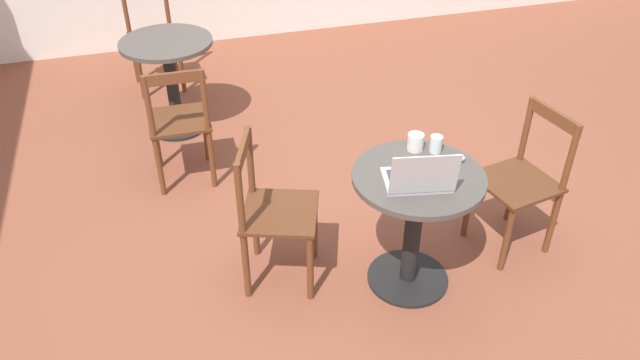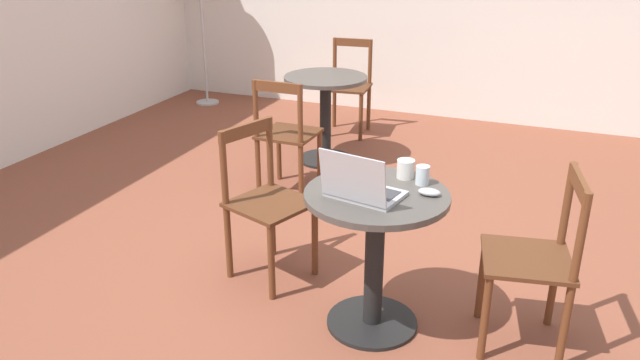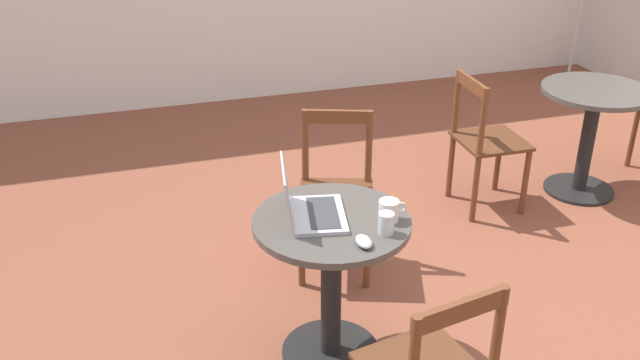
{
  "view_description": "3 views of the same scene",
  "coord_description": "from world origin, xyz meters",
  "px_view_note": "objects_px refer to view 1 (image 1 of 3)",
  "views": [
    {
      "loc": [
        -2.67,
        1.0,
        2.43
      ],
      "look_at": [
        -0.25,
        0.29,
        0.64
      ],
      "focal_mm": 35.0,
      "sensor_mm": 36.0,
      "label": 1
    },
    {
      "loc": [
        -2.89,
        -0.87,
        1.82
      ],
      "look_at": [
        -0.19,
        0.21,
        0.62
      ],
      "focal_mm": 35.0,
      "sensor_mm": 36.0,
      "label": 2
    },
    {
      "loc": [
        -1.2,
        -2.56,
        2.17
      ],
      "look_at": [
        -0.32,
        0.35,
        0.62
      ],
      "focal_mm": 40.0,
      "sensor_mm": 36.0,
      "label": 3
    }
  ],
  "objects_px": {
    "chair_mid_right": "(153,37)",
    "laptop": "(419,178)",
    "mug": "(415,142)",
    "chair_mid_left": "(180,124)",
    "mouse": "(456,159)",
    "chair_near_front": "(522,182)",
    "drinking_glass": "(436,144)",
    "chair_near_back": "(272,213)",
    "cafe_table_near": "(415,210)",
    "cafe_table_mid": "(170,69)"
  },
  "relations": [
    {
      "from": "mug",
      "to": "chair_mid_left",
      "type": "bearing_deg",
      "value": 46.09
    },
    {
      "from": "cafe_table_near",
      "to": "chair_near_back",
      "type": "bearing_deg",
      "value": 70.41
    },
    {
      "from": "chair_mid_left",
      "to": "mouse",
      "type": "bearing_deg",
      "value": -134.36
    },
    {
      "from": "chair_mid_right",
      "to": "laptop",
      "type": "relative_size",
      "value": 2.36
    },
    {
      "from": "chair_near_back",
      "to": "drinking_glass",
      "type": "bearing_deg",
      "value": -94.88
    },
    {
      "from": "cafe_table_near",
      "to": "laptop",
      "type": "distance_m",
      "value": 0.28
    },
    {
      "from": "chair_near_front",
      "to": "laptop",
      "type": "relative_size",
      "value": 2.36
    },
    {
      "from": "chair_mid_left",
      "to": "chair_mid_right",
      "type": "xyz_separation_m",
      "value": [
        1.49,
        0.06,
        0.0
      ]
    },
    {
      "from": "chair_mid_left",
      "to": "chair_mid_right",
      "type": "relative_size",
      "value": 1.0
    },
    {
      "from": "cafe_table_near",
      "to": "chair_near_back",
      "type": "relative_size",
      "value": 0.83
    },
    {
      "from": "mouse",
      "to": "mug",
      "type": "xyz_separation_m",
      "value": [
        0.16,
        0.15,
        0.03
      ]
    },
    {
      "from": "chair_mid_left",
      "to": "chair_mid_right",
      "type": "bearing_deg",
      "value": 2.46
    },
    {
      "from": "laptop",
      "to": "mouse",
      "type": "bearing_deg",
      "value": -61.51
    },
    {
      "from": "chair_near_back",
      "to": "mug",
      "type": "bearing_deg",
      "value": -91.66
    },
    {
      "from": "cafe_table_near",
      "to": "cafe_table_mid",
      "type": "bearing_deg",
      "value": 27.14
    },
    {
      "from": "chair_mid_right",
      "to": "laptop",
      "type": "xyz_separation_m",
      "value": [
        -2.88,
        -1.07,
        0.32
      ]
    },
    {
      "from": "cafe_table_near",
      "to": "chair_near_front",
      "type": "distance_m",
      "value": 0.72
    },
    {
      "from": "cafe_table_near",
      "to": "chair_mid_right",
      "type": "height_order",
      "value": "chair_mid_right"
    },
    {
      "from": "cafe_table_mid",
      "to": "chair_mid_right",
      "type": "distance_m",
      "value": 0.78
    },
    {
      "from": "chair_mid_right",
      "to": "laptop",
      "type": "distance_m",
      "value": 3.09
    },
    {
      "from": "chair_near_front",
      "to": "chair_mid_right",
      "type": "relative_size",
      "value": 1.0
    },
    {
      "from": "cafe_table_near",
      "to": "chair_near_front",
      "type": "xyz_separation_m",
      "value": [
        0.13,
        -0.7,
        -0.06
      ]
    },
    {
      "from": "cafe_table_near",
      "to": "mouse",
      "type": "distance_m",
      "value": 0.33
    },
    {
      "from": "chair_near_front",
      "to": "chair_near_back",
      "type": "bearing_deg",
      "value": 85.37
    },
    {
      "from": "chair_mid_right",
      "to": "mouse",
      "type": "height_order",
      "value": "chair_mid_right"
    },
    {
      "from": "chair_mid_left",
      "to": "mouse",
      "type": "height_order",
      "value": "chair_mid_left"
    },
    {
      "from": "cafe_table_near",
      "to": "chair_mid_right",
      "type": "xyz_separation_m",
      "value": [
        2.8,
        1.11,
        -0.06
      ]
    },
    {
      "from": "cafe_table_mid",
      "to": "mouse",
      "type": "distance_m",
      "value": 2.35
    },
    {
      "from": "mug",
      "to": "laptop",
      "type": "bearing_deg",
      "value": 159.42
    },
    {
      "from": "chair_near_back",
      "to": "chair_mid_left",
      "type": "distance_m",
      "value": 1.12
    },
    {
      "from": "chair_near_back",
      "to": "mug",
      "type": "xyz_separation_m",
      "value": [
        -0.02,
        -0.76,
        0.32
      ]
    },
    {
      "from": "mug",
      "to": "chair_near_front",
      "type": "bearing_deg",
      "value": -98.16
    },
    {
      "from": "chair_mid_right",
      "to": "mug",
      "type": "distance_m",
      "value": 2.85
    },
    {
      "from": "mug",
      "to": "cafe_table_near",
      "type": "bearing_deg",
      "value": 161.88
    },
    {
      "from": "chair_mid_left",
      "to": "chair_near_back",
      "type": "bearing_deg",
      "value": -161.08
    },
    {
      "from": "chair_near_front",
      "to": "chair_mid_right",
      "type": "height_order",
      "value": "same"
    },
    {
      "from": "cafe_table_near",
      "to": "chair_near_back",
      "type": "xyz_separation_m",
      "value": [
        0.24,
        0.69,
        -0.06
      ]
    },
    {
      "from": "cafe_table_mid",
      "to": "chair_near_back",
      "type": "relative_size",
      "value": 0.83
    },
    {
      "from": "mouse",
      "to": "mug",
      "type": "relative_size",
      "value": 0.83
    },
    {
      "from": "chair_mid_right",
      "to": "drinking_glass",
      "type": "bearing_deg",
      "value": -154.02
    },
    {
      "from": "chair_near_front",
      "to": "drinking_glass",
      "type": "relative_size",
      "value": 9.48
    },
    {
      "from": "chair_near_front",
      "to": "drinking_glass",
      "type": "distance_m",
      "value": 0.63
    },
    {
      "from": "chair_near_back",
      "to": "mug",
      "type": "distance_m",
      "value": 0.82
    },
    {
      "from": "cafe_table_near",
      "to": "drinking_glass",
      "type": "bearing_deg",
      "value": -43.79
    },
    {
      "from": "cafe_table_near",
      "to": "mug",
      "type": "xyz_separation_m",
      "value": [
        0.22,
        -0.07,
        0.26
      ]
    },
    {
      "from": "chair_mid_left",
      "to": "mug",
      "type": "height_order",
      "value": "chair_mid_left"
    },
    {
      "from": "mouse",
      "to": "cafe_table_near",
      "type": "bearing_deg",
      "value": 104.6
    },
    {
      "from": "chair_near_back",
      "to": "cafe_table_near",
      "type": "bearing_deg",
      "value": -109.59
    },
    {
      "from": "cafe_table_near",
      "to": "chair_near_front",
      "type": "bearing_deg",
      "value": -79.39
    },
    {
      "from": "mouse",
      "to": "drinking_glass",
      "type": "bearing_deg",
      "value": 27.37
    }
  ]
}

